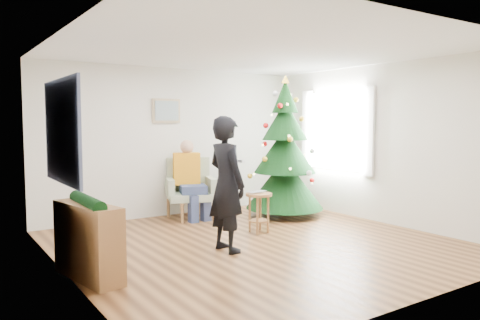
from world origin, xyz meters
TOP-DOWN VIEW (x-y plane):
  - floor at (0.00, 0.00)m, footprint 5.00×5.00m
  - ceiling at (0.00, 0.00)m, footprint 5.00×5.00m
  - wall_back at (0.00, 2.50)m, footprint 5.00×0.00m
  - wall_front at (0.00, -2.50)m, footprint 5.00×0.00m
  - wall_left at (-2.50, 0.00)m, footprint 0.00×5.00m
  - wall_right at (2.50, 0.00)m, footprint 0.00×5.00m
  - window_panel at (2.47, 1.00)m, footprint 0.04×1.30m
  - curtains at (2.44, 1.00)m, footprint 0.05×1.75m
  - christmas_tree at (1.54, 1.33)m, footprint 1.37×1.37m
  - stool at (0.39, 0.53)m, footprint 0.40×0.40m
  - laptop at (0.39, 0.53)m, footprint 0.37×0.28m
  - armchair at (0.04, 2.06)m, footprint 0.96×0.94m
  - seated_person at (0.02, 2.01)m, footprint 0.55×0.72m
  - standing_man at (-0.54, -0.05)m, footprint 0.45×0.65m
  - game_controller at (-0.36, -0.08)m, footprint 0.04×0.13m
  - console at (-2.33, -0.16)m, footprint 0.49×1.04m
  - garland at (-2.33, -0.16)m, footprint 0.14×0.90m
  - tapestry at (-2.46, 0.30)m, footprint 0.03×1.50m
  - framed_picture at (-0.20, 2.46)m, footprint 0.52×0.05m

SIDE VIEW (x-z plane):
  - floor at x=0.00m, z-range 0.00..0.00m
  - stool at x=0.39m, z-range 0.01..0.60m
  - armchair at x=0.04m, z-range -0.13..0.90m
  - console at x=-2.33m, z-range 0.00..0.80m
  - laptop at x=0.39m, z-range 0.59..0.62m
  - seated_person at x=0.02m, z-range 0.02..1.37m
  - garland at x=-2.33m, z-range 0.75..0.89m
  - standing_man at x=-0.54m, z-range 0.00..1.73m
  - christmas_tree at x=1.54m, z-range -0.12..2.35m
  - game_controller at x=-0.36m, z-range 1.14..1.17m
  - wall_back at x=0.00m, z-range -1.20..3.80m
  - wall_front at x=0.00m, z-range -1.20..3.80m
  - wall_left at x=-2.50m, z-range -1.20..3.80m
  - wall_right at x=2.50m, z-range -1.20..3.80m
  - window_panel at x=2.47m, z-range 0.80..2.20m
  - curtains at x=2.44m, z-range 0.75..2.25m
  - tapestry at x=-2.46m, z-range 0.98..2.12m
  - framed_picture at x=-0.20m, z-range 1.64..2.06m
  - ceiling at x=0.00m, z-range 2.60..2.60m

